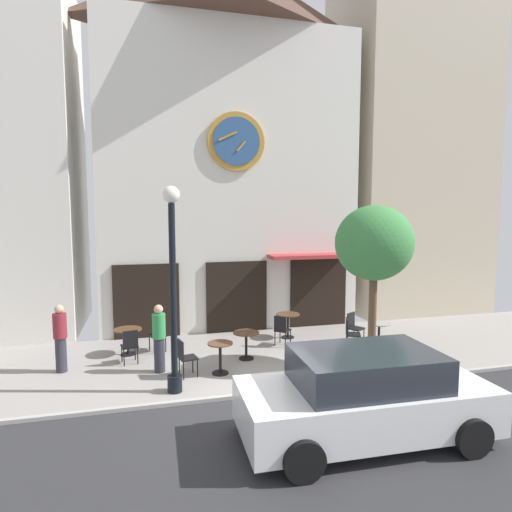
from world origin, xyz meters
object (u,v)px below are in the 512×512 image
at_px(cafe_table_leftmost, 379,332).
at_px(pedestrian_maroon, 60,337).
at_px(cafe_chair_mid_row, 185,355).
at_px(street_lamp, 173,290).
at_px(street_tree, 374,244).
at_px(cafe_chair_near_tree, 160,332).
at_px(cafe_table_center_right, 288,320).
at_px(cafe_table_center_left, 246,340).
at_px(cafe_chair_corner, 130,344).
at_px(cafe_chair_outer, 350,332).
at_px(cafe_table_rightmost, 128,336).
at_px(cafe_table_near_door, 220,353).
at_px(parked_car_white, 365,396).
at_px(cafe_chair_near_lamp, 354,325).
at_px(cafe_chair_right_end, 282,328).
at_px(pedestrian_green, 159,337).

height_order(cafe_table_leftmost, pedestrian_maroon, pedestrian_maroon).
bearing_deg(cafe_chair_mid_row, street_lamp, -109.87).
bearing_deg(street_tree, cafe_chair_near_tree, 153.06).
bearing_deg(street_lamp, cafe_table_center_right, 41.37).
height_order(cafe_table_center_left, cafe_chair_corner, cafe_chair_corner).
height_order(cafe_chair_outer, pedestrian_maroon, pedestrian_maroon).
height_order(cafe_table_leftmost, cafe_chair_near_tree, cafe_chair_near_tree).
bearing_deg(street_tree, cafe_table_rightmost, 157.50).
bearing_deg(pedestrian_maroon, cafe_table_near_door, -16.30).
bearing_deg(parked_car_white, cafe_table_center_right, 83.87).
height_order(cafe_chair_corner, cafe_chair_outer, same).
relative_size(cafe_chair_near_tree, cafe_chair_near_lamp, 1.00).
distance_m(cafe_table_rightmost, cafe_table_near_door, 2.99).
distance_m(cafe_chair_mid_row, parked_car_white, 4.53).
bearing_deg(cafe_chair_mid_row, cafe_chair_outer, 10.48).
relative_size(cafe_table_leftmost, cafe_chair_near_lamp, 0.84).
relative_size(cafe_table_center_left, cafe_table_leftmost, 0.97).
bearing_deg(cafe_table_near_door, cafe_chair_near_lamp, 18.93).
xyz_separation_m(cafe_chair_near_tree, cafe_chair_near_lamp, (5.63, -0.67, 0.00)).
distance_m(cafe_table_center_right, cafe_chair_corner, 4.83).
bearing_deg(cafe_chair_right_end, parked_car_white, -92.23).
distance_m(cafe_chair_near_tree, parked_car_white, 6.58).
height_order(cafe_chair_corner, pedestrian_maroon, pedestrian_maroon).
relative_size(cafe_table_near_door, pedestrian_maroon, 0.46).
xyz_separation_m(street_tree, cafe_table_near_door, (-3.78, 0.47, -2.61)).
height_order(cafe_chair_right_end, parked_car_white, parked_car_white).
bearing_deg(cafe_table_near_door, cafe_table_center_left, 45.66).
bearing_deg(cafe_table_leftmost, cafe_table_near_door, -171.12).
bearing_deg(cafe_chair_right_end, cafe_table_center_right, 59.14).
distance_m(cafe_table_center_right, cafe_chair_mid_row, 4.18).
distance_m(cafe_table_rightmost, pedestrian_green, 1.76).
relative_size(street_tree, cafe_chair_mid_row, 4.52).
relative_size(cafe_chair_mid_row, cafe_chair_near_lamp, 1.00).
bearing_deg(cafe_chair_near_tree, cafe_chair_outer, -13.57).
bearing_deg(cafe_chair_right_end, cafe_table_near_door, -140.93).
height_order(cafe_table_center_right, pedestrian_green, pedestrian_green).
relative_size(cafe_chair_corner, parked_car_white, 0.21).
bearing_deg(cafe_table_rightmost, cafe_table_near_door, -42.34).
bearing_deg(pedestrian_maroon, cafe_table_leftmost, -2.45).
bearing_deg(cafe_table_center_right, parked_car_white, -96.13).
relative_size(cafe_chair_near_tree, cafe_chair_outer, 1.00).
xyz_separation_m(cafe_chair_corner, pedestrian_green, (0.71, -0.75, 0.33)).
relative_size(cafe_table_rightmost, pedestrian_green, 0.46).
height_order(cafe_chair_mid_row, pedestrian_green, pedestrian_green).
bearing_deg(cafe_table_center_right, cafe_chair_right_end, -120.86).
relative_size(cafe_table_leftmost, parked_car_white, 0.17).
xyz_separation_m(cafe_chair_near_lamp, parked_car_white, (-2.39, -5.06, 0.23)).
bearing_deg(cafe_chair_mid_row, parked_car_white, -52.66).
bearing_deg(cafe_table_near_door, cafe_chair_outer, 12.77).
relative_size(street_tree, cafe_chair_outer, 4.52).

